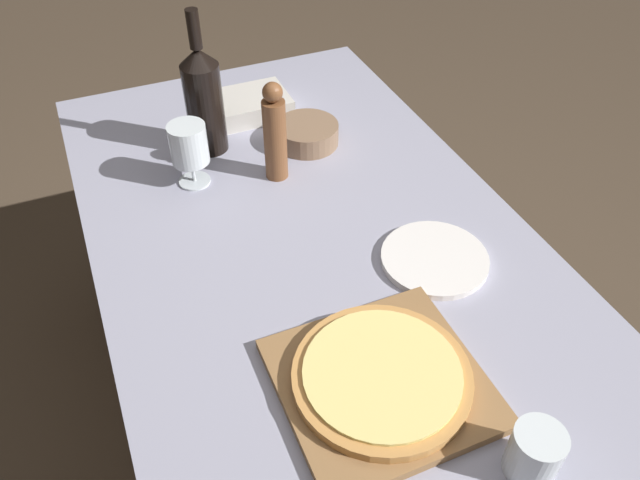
{
  "coord_description": "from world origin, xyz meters",
  "views": [
    {
      "loc": [
        -0.35,
        -0.8,
        1.58
      ],
      "look_at": [
        -0.02,
        0.0,
        0.78
      ],
      "focal_mm": 35.0,
      "sensor_mm": 36.0,
      "label": 1
    }
  ],
  "objects_px": {
    "pepper_mill": "(275,134)",
    "small_bowl": "(307,134)",
    "wine_bottle": "(204,99)",
    "wine_glass": "(189,146)",
    "pizza": "(382,376)"
  },
  "relations": [
    {
      "from": "pepper_mill",
      "to": "small_bowl",
      "type": "xyz_separation_m",
      "value": [
        0.11,
        0.1,
        -0.09
      ]
    },
    {
      "from": "wine_bottle",
      "to": "wine_glass",
      "type": "bearing_deg",
      "value": -120.44
    },
    {
      "from": "pizza",
      "to": "pepper_mill",
      "type": "bearing_deg",
      "value": 86.08
    },
    {
      "from": "wine_bottle",
      "to": "small_bowl",
      "type": "xyz_separation_m",
      "value": [
        0.22,
        -0.07,
        -0.11
      ]
    },
    {
      "from": "wine_bottle",
      "to": "wine_glass",
      "type": "xyz_separation_m",
      "value": [
        -0.07,
        -0.12,
        -0.04
      ]
    },
    {
      "from": "pizza",
      "to": "wine_glass",
      "type": "xyz_separation_m",
      "value": [
        -0.14,
        0.65,
        0.07
      ]
    },
    {
      "from": "pizza",
      "to": "wine_bottle",
      "type": "distance_m",
      "value": 0.78
    },
    {
      "from": "pepper_mill",
      "to": "small_bowl",
      "type": "bearing_deg",
      "value": 40.41
    },
    {
      "from": "small_bowl",
      "to": "pepper_mill",
      "type": "bearing_deg",
      "value": -139.59
    },
    {
      "from": "pizza",
      "to": "pepper_mill",
      "type": "height_order",
      "value": "pepper_mill"
    },
    {
      "from": "pepper_mill",
      "to": "wine_glass",
      "type": "distance_m",
      "value": 0.19
    },
    {
      "from": "pepper_mill",
      "to": "pizza",
      "type": "bearing_deg",
      "value": -93.92
    },
    {
      "from": "wine_glass",
      "to": "pepper_mill",
      "type": "bearing_deg",
      "value": -15.31
    },
    {
      "from": "wine_glass",
      "to": "wine_bottle",
      "type": "bearing_deg",
      "value": 59.56
    },
    {
      "from": "pizza",
      "to": "small_bowl",
      "type": "relative_size",
      "value": 1.89
    }
  ]
}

